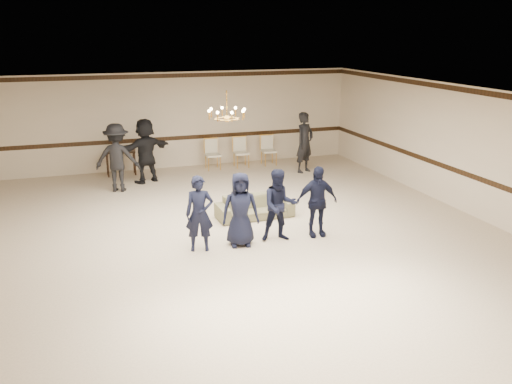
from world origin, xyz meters
TOP-DOWN VIEW (x-y plane):
  - room at (0.00, 0.00)m, footprint 12.01×14.01m
  - chair_rail at (0.00, 6.99)m, footprint 12.00×0.02m
  - crown_molding at (0.00, 6.99)m, footprint 12.00×0.02m
  - chandelier at (0.00, 1.00)m, footprint 0.94×0.94m
  - boy_a at (-1.03, -0.46)m, footprint 0.66×0.51m
  - boy_b at (-0.13, -0.46)m, footprint 0.87×0.64m
  - boy_c at (0.77, -0.46)m, footprint 0.88×0.74m
  - boy_d at (1.67, -0.46)m, footprint 0.98×0.47m
  - settee at (0.73, 1.16)m, footprint 1.94×0.82m
  - adult_left at (-2.28, 4.66)m, footprint 1.44×1.08m
  - adult_mid at (-1.38, 5.36)m, footprint 1.92×1.28m
  - adult_right at (3.72, 4.96)m, footprint 0.86×0.76m
  - banquet_chair_left at (0.94, 6.26)m, footprint 0.50×0.50m
  - banquet_chair_mid at (1.94, 6.26)m, footprint 0.52×0.52m
  - banquet_chair_right at (2.94, 6.26)m, footprint 0.52×0.52m
  - console_table at (-2.06, 6.46)m, footprint 0.99×0.50m

SIDE VIEW (x-z plane):
  - settee at x=0.73m, z-range 0.00..0.56m
  - console_table at x=-2.06m, z-range 0.00..0.80m
  - banquet_chair_left at x=0.94m, z-range 0.00..1.01m
  - banquet_chair_mid at x=1.94m, z-range 0.00..1.01m
  - banquet_chair_right at x=2.94m, z-range 0.00..1.01m
  - boy_a at x=-1.03m, z-range 0.00..1.63m
  - boy_b at x=-0.13m, z-range 0.00..1.63m
  - boy_c at x=0.77m, z-range 0.00..1.63m
  - boy_d at x=1.67m, z-range 0.00..1.63m
  - adult_left at x=-2.28m, z-range 0.00..1.98m
  - adult_mid at x=-1.38m, z-range 0.00..1.98m
  - adult_right at x=3.72m, z-range 0.00..1.98m
  - chair_rail at x=0.00m, z-range 0.93..1.07m
  - room at x=0.00m, z-range -0.01..3.20m
  - chandelier at x=0.00m, z-range 2.43..3.32m
  - crown_molding at x=0.00m, z-range 3.01..3.15m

